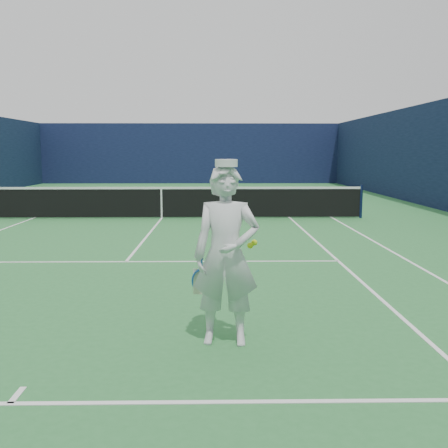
{
  "coord_description": "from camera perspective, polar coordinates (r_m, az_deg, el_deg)",
  "views": [
    {
      "loc": [
        1.74,
        -15.85,
        2.1
      ],
      "look_at": [
        1.85,
        -9.03,
        1.12
      ],
      "focal_mm": 40.0,
      "sensor_mm": 36.0,
      "label": 1
    }
  ],
  "objects": [
    {
      "name": "ground",
      "position": [
        16.08,
        -7.12,
        0.65
      ],
      "size": [
        80.0,
        80.0,
        0.0
      ],
      "primitive_type": "plane",
      "color": "#2C7437",
      "rests_on": "ground"
    },
    {
      "name": "tennis_player",
      "position": [
        5.44,
        0.24,
        -3.59
      ],
      "size": [
        0.79,
        0.54,
        2.03
      ],
      "rotation": [
        0.0,
        0.0,
        -0.08
      ],
      "color": "white",
      "rests_on": "ground"
    },
    {
      "name": "tennis_net",
      "position": [
        16.02,
        -7.16,
        2.62
      ],
      "size": [
        12.88,
        0.09,
        1.07
      ],
      "color": "#141E4C",
      "rests_on": "ground"
    },
    {
      "name": "windscreen_fence",
      "position": [
        15.94,
        -7.25,
        7.79
      ],
      "size": [
        20.12,
        36.12,
        4.0
      ],
      "color": "#0E1636",
      "rests_on": "ground"
    },
    {
      "name": "court_markings",
      "position": [
        16.08,
        -7.12,
        0.67
      ],
      "size": [
        11.03,
        23.83,
        0.01
      ],
      "color": "white",
      "rests_on": "ground"
    }
  ]
}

